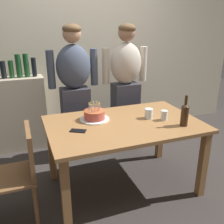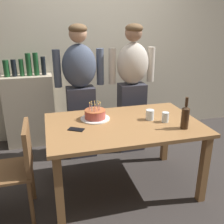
{
  "view_description": "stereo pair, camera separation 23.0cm",
  "coord_description": "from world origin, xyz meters",
  "px_view_note": "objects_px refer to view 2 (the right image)",
  "views": [
    {
      "loc": [
        -0.93,
        -2.13,
        1.69
      ],
      "look_at": [
        -0.1,
        0.07,
        0.84
      ],
      "focal_mm": 40.67,
      "sensor_mm": 36.0,
      "label": 1
    },
    {
      "loc": [
        -0.71,
        -2.2,
        1.69
      ],
      "look_at": [
        -0.1,
        0.07,
        0.84
      ],
      "focal_mm": 40.67,
      "sensor_mm": 36.0,
      "label": 2
    }
  ],
  "objects_px": {
    "water_glass_near": "(165,117)",
    "cell_phone": "(76,129)",
    "person_man_bearded": "(80,91)",
    "birthday_cake": "(95,115)",
    "dining_chair": "(18,164)",
    "water_glass_far": "(150,115)",
    "person_woman_cardigan": "(132,87)",
    "wine_bottle": "(185,117)"
  },
  "relations": [
    {
      "from": "water_glass_far",
      "to": "dining_chair",
      "type": "bearing_deg",
      "value": -172.85
    },
    {
      "from": "water_glass_far",
      "to": "dining_chair",
      "type": "height_order",
      "value": "dining_chair"
    },
    {
      "from": "water_glass_far",
      "to": "cell_phone",
      "type": "distance_m",
      "value": 0.76
    },
    {
      "from": "wine_bottle",
      "to": "dining_chair",
      "type": "xyz_separation_m",
      "value": [
        -1.51,
        0.13,
        -0.34
      ]
    },
    {
      "from": "water_glass_far",
      "to": "water_glass_near",
      "type": "bearing_deg",
      "value": -39.28
    },
    {
      "from": "water_glass_far",
      "to": "birthday_cake",
      "type": "bearing_deg",
      "value": 164.0
    },
    {
      "from": "water_glass_far",
      "to": "dining_chair",
      "type": "relative_size",
      "value": 0.12
    },
    {
      "from": "water_glass_far",
      "to": "cell_phone",
      "type": "relative_size",
      "value": 0.72
    },
    {
      "from": "cell_phone",
      "to": "person_man_bearded",
      "type": "distance_m",
      "value": 0.89
    },
    {
      "from": "birthday_cake",
      "to": "dining_chair",
      "type": "height_order",
      "value": "birthday_cake"
    },
    {
      "from": "birthday_cake",
      "to": "dining_chair",
      "type": "bearing_deg",
      "value": -157.35
    },
    {
      "from": "birthday_cake",
      "to": "person_man_bearded",
      "type": "distance_m",
      "value": 0.65
    },
    {
      "from": "water_glass_near",
      "to": "dining_chair",
      "type": "relative_size",
      "value": 0.12
    },
    {
      "from": "water_glass_near",
      "to": "cell_phone",
      "type": "bearing_deg",
      "value": 177.71
    },
    {
      "from": "birthday_cake",
      "to": "water_glass_far",
      "type": "distance_m",
      "value": 0.56
    },
    {
      "from": "birthday_cake",
      "to": "dining_chair",
      "type": "xyz_separation_m",
      "value": [
        -0.75,
        -0.31,
        -0.27
      ]
    },
    {
      "from": "wine_bottle",
      "to": "person_woman_cardigan",
      "type": "bearing_deg",
      "value": 97.23
    },
    {
      "from": "person_man_bearded",
      "to": "water_glass_far",
      "type": "bearing_deg",
      "value": 126.39
    },
    {
      "from": "dining_chair",
      "to": "person_woman_cardigan",
      "type": "bearing_deg",
      "value": 124.9
    },
    {
      "from": "cell_phone",
      "to": "dining_chair",
      "type": "relative_size",
      "value": 0.17
    },
    {
      "from": "person_man_bearded",
      "to": "person_woman_cardigan",
      "type": "distance_m",
      "value": 0.67
    },
    {
      "from": "cell_phone",
      "to": "water_glass_near",
      "type": "bearing_deg",
      "value": 28.29
    },
    {
      "from": "birthday_cake",
      "to": "water_glass_near",
      "type": "xyz_separation_m",
      "value": [
        0.66,
        -0.25,
        0.0
      ]
    },
    {
      "from": "person_man_bearded",
      "to": "water_glass_near",
      "type": "bearing_deg",
      "value": 128.34
    },
    {
      "from": "cell_phone",
      "to": "person_man_bearded",
      "type": "xyz_separation_m",
      "value": [
        0.17,
        0.86,
        0.13
      ]
    },
    {
      "from": "cell_phone",
      "to": "person_woman_cardigan",
      "type": "xyz_separation_m",
      "value": [
        0.84,
        0.86,
        0.13
      ]
    },
    {
      "from": "cell_phone",
      "to": "person_man_bearded",
      "type": "height_order",
      "value": "person_man_bearded"
    },
    {
      "from": "water_glass_far",
      "to": "person_man_bearded",
      "type": "distance_m",
      "value": 0.99
    },
    {
      "from": "person_woman_cardigan",
      "to": "birthday_cake",
      "type": "bearing_deg",
      "value": 46.09
    },
    {
      "from": "water_glass_far",
      "to": "person_woman_cardigan",
      "type": "relative_size",
      "value": 0.06
    },
    {
      "from": "person_woman_cardigan",
      "to": "wine_bottle",
      "type": "bearing_deg",
      "value": 97.23
    },
    {
      "from": "water_glass_near",
      "to": "cell_phone",
      "type": "xyz_separation_m",
      "value": [
        -0.88,
        0.04,
        -0.05
      ]
    },
    {
      "from": "birthday_cake",
      "to": "person_woman_cardigan",
      "type": "height_order",
      "value": "person_woman_cardigan"
    },
    {
      "from": "water_glass_far",
      "to": "cell_phone",
      "type": "xyz_separation_m",
      "value": [
        -0.76,
        -0.06,
        -0.05
      ]
    },
    {
      "from": "birthday_cake",
      "to": "person_woman_cardigan",
      "type": "distance_m",
      "value": 0.9
    },
    {
      "from": "water_glass_near",
      "to": "person_woman_cardigan",
      "type": "xyz_separation_m",
      "value": [
        -0.04,
        0.9,
        0.08
      ]
    },
    {
      "from": "water_glass_far",
      "to": "person_man_bearded",
      "type": "relative_size",
      "value": 0.06
    },
    {
      "from": "birthday_cake",
      "to": "cell_phone",
      "type": "height_order",
      "value": "birthday_cake"
    },
    {
      "from": "water_glass_near",
      "to": "water_glass_far",
      "type": "height_order",
      "value": "water_glass_far"
    },
    {
      "from": "water_glass_far",
      "to": "person_woman_cardigan",
      "type": "height_order",
      "value": "person_woman_cardigan"
    },
    {
      "from": "cell_phone",
      "to": "water_glass_far",
      "type": "bearing_deg",
      "value": 35.46
    },
    {
      "from": "cell_phone",
      "to": "person_woman_cardigan",
      "type": "bearing_deg",
      "value": 76.21
    }
  ]
}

